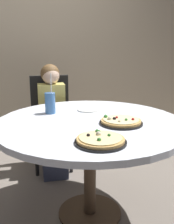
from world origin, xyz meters
The scene contains 9 objects.
ground_plane centered at (0.00, 0.00, 0.00)m, with size 8.00×8.00×0.00m, color slate.
wall_with_window centered at (0.00, 1.62, 1.45)m, with size 5.20×0.14×2.90m.
dining_table centered at (0.00, 0.00, 0.66)m, with size 1.32×1.32×0.75m.
chair_wooden centered at (0.02, 0.98, 0.53)m, with size 0.48×0.48×0.95m.
diner_child centered at (-0.02, 0.80, 0.48)m, with size 0.33×0.43×1.08m.
pizza_veggie centered at (0.15, -0.16, 0.77)m, with size 0.29×0.29×0.05m.
pizza_cheese centered at (-0.14, -0.41, 0.77)m, with size 0.28×0.28×0.05m.
soda_cup centered at (-0.19, 0.31, 0.83)m, with size 0.08×0.08×0.31m.
plate_small centered at (0.12, 0.27, 0.76)m, with size 0.18×0.18×0.01m, color white.
Camera 1 is at (-0.77, -1.57, 1.27)m, focal length 41.73 mm.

